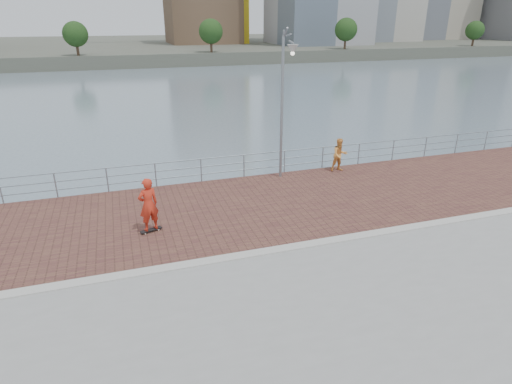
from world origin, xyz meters
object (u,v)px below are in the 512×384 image
object	(u,v)px
guardrail	(223,165)
bystander	(340,155)
street_lamp	(286,81)
skateboarder	(148,205)

from	to	relation	value
guardrail	bystander	distance (m)	5.76
street_lamp	guardrail	bearing A→B (deg)	160.19
skateboarder	bystander	xyz separation A→B (m)	(9.44, 3.75, -0.23)
street_lamp	bystander	xyz separation A→B (m)	(3.03, 0.32, -3.70)
guardrail	street_lamp	world-z (taller)	street_lamp
guardrail	street_lamp	distance (m)	4.79
street_lamp	skateboarder	xyz separation A→B (m)	(-6.41, -3.44, -3.47)
street_lamp	bystander	distance (m)	4.79
guardrail	skateboarder	distance (m)	5.78
street_lamp	bystander	bearing A→B (deg)	5.95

